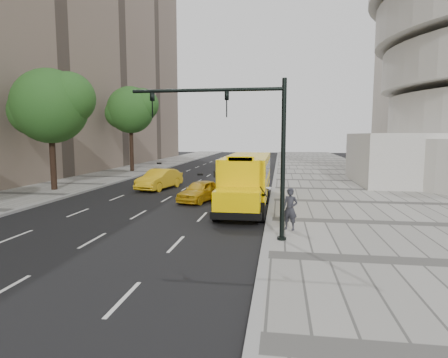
# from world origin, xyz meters

# --- Properties ---
(ground) EXTENTS (140.00, 140.00, 0.00)m
(ground) POSITION_xyz_m (0.00, 0.00, 0.00)
(ground) COLOR black
(ground) RESTS_ON ground
(sidewalk_museum) EXTENTS (12.00, 140.00, 0.15)m
(sidewalk_museum) POSITION_xyz_m (12.00, 0.00, 0.07)
(sidewalk_museum) COLOR gray
(sidewalk_museum) RESTS_ON ground
(sidewalk_far) EXTENTS (6.00, 140.00, 0.15)m
(sidewalk_far) POSITION_xyz_m (-11.00, 0.00, 0.07)
(sidewalk_far) COLOR gray
(sidewalk_far) RESTS_ON ground
(curb_museum) EXTENTS (0.30, 140.00, 0.15)m
(curb_museum) POSITION_xyz_m (6.00, 0.00, 0.07)
(curb_museum) COLOR gray
(curb_museum) RESTS_ON ground
(curb_far) EXTENTS (0.30, 140.00, 0.15)m
(curb_far) POSITION_xyz_m (-8.00, 0.00, 0.07)
(curb_far) COLOR gray
(curb_far) RESTS_ON ground
(building_far) EXTENTS (10.00, 80.00, 32.00)m
(building_far) POSITION_xyz_m (-19.00, 10.00, 16.00)
(building_far) COLOR #7E6B5C
(building_far) RESTS_ON ground
(tree_b) EXTENTS (6.19, 5.50, 9.15)m
(tree_b) POSITION_xyz_m (-10.40, 2.11, 6.44)
(tree_b) COLOR black
(tree_b) RESTS_ON ground
(tree_c) EXTENTS (5.95, 5.29, 9.76)m
(tree_c) POSITION_xyz_m (-10.40, 17.29, 7.16)
(tree_c) COLOR black
(tree_c) RESTS_ON ground
(school_bus) EXTENTS (2.96, 11.56, 3.19)m
(school_bus) POSITION_xyz_m (4.50, -0.95, 1.76)
(school_bus) COLOR #FFCC00
(school_bus) RESTS_ON ground
(taxi_near) EXTENTS (2.75, 4.28, 1.35)m
(taxi_near) POSITION_xyz_m (1.41, -0.43, 0.68)
(taxi_near) COLOR gold
(taxi_near) RESTS_ON ground
(taxi_far) EXTENTS (2.68, 5.07, 1.59)m
(taxi_far) POSITION_xyz_m (-2.93, 4.42, 0.79)
(taxi_far) COLOR gold
(taxi_far) RESTS_ON ground
(pedestrian) EXTENTS (0.79, 0.66, 1.84)m
(pedestrian) POSITION_xyz_m (6.95, -7.63, 1.07)
(pedestrian) COLOR #2A2B32
(pedestrian) RESTS_ON sidewalk_museum
(traffic_signal) EXTENTS (6.18, 0.36, 6.40)m
(traffic_signal) POSITION_xyz_m (5.19, -9.25, 4.09)
(traffic_signal) COLOR black
(traffic_signal) RESTS_ON ground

